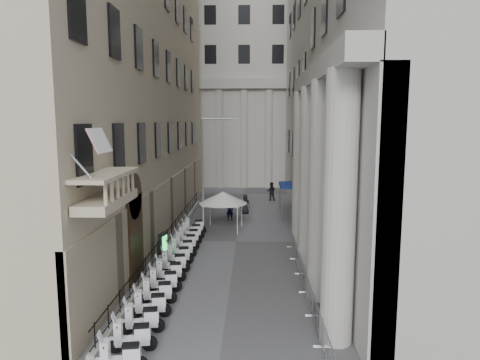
% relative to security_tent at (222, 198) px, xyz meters
% --- Properties ---
extents(far_building, '(22.00, 10.00, 30.00)m').
position_rel_security_tent_xyz_m(far_building, '(1.24, 25.44, 12.56)').
color(far_building, '#AEACA4').
rests_on(far_building, ground).
extents(iron_fence, '(0.30, 28.00, 1.40)m').
position_rel_security_tent_xyz_m(iron_fence, '(-3.06, -4.56, -2.44)').
color(iron_fence, black).
rests_on(iron_fence, ground).
extents(blue_awning, '(1.60, 3.00, 3.00)m').
position_rel_security_tent_xyz_m(blue_awning, '(5.39, 3.44, -2.44)').
color(blue_awning, navy).
rests_on(blue_awning, ground).
extents(flag, '(1.00, 1.40, 8.20)m').
position_rel_security_tent_xyz_m(flag, '(-2.76, -17.56, -2.44)').
color(flag, '#9E0C11').
rests_on(flag, ground).
extents(scooter_1, '(1.47, 0.77, 1.50)m').
position_rel_security_tent_xyz_m(scooter_1, '(-1.88, -17.57, -2.44)').
color(scooter_1, white).
rests_on(scooter_1, ground).
extents(scooter_2, '(1.47, 0.77, 1.50)m').
position_rel_security_tent_xyz_m(scooter_2, '(-1.88, -16.22, -2.44)').
color(scooter_2, white).
rests_on(scooter_2, ground).
extents(scooter_3, '(1.47, 0.77, 1.50)m').
position_rel_security_tent_xyz_m(scooter_3, '(-1.88, -14.88, -2.44)').
color(scooter_3, white).
rests_on(scooter_3, ground).
extents(scooter_4, '(1.47, 0.77, 1.50)m').
position_rel_security_tent_xyz_m(scooter_4, '(-1.88, -13.54, -2.44)').
color(scooter_4, white).
rests_on(scooter_4, ground).
extents(scooter_5, '(1.47, 0.77, 1.50)m').
position_rel_security_tent_xyz_m(scooter_5, '(-1.88, -12.19, -2.44)').
color(scooter_5, white).
rests_on(scooter_5, ground).
extents(scooter_6, '(1.47, 0.77, 1.50)m').
position_rel_security_tent_xyz_m(scooter_6, '(-1.88, -10.85, -2.44)').
color(scooter_6, white).
rests_on(scooter_6, ground).
extents(scooter_7, '(1.47, 0.77, 1.50)m').
position_rel_security_tent_xyz_m(scooter_7, '(-1.88, -9.51, -2.44)').
color(scooter_7, white).
rests_on(scooter_7, ground).
extents(scooter_8, '(1.47, 0.77, 1.50)m').
position_rel_security_tent_xyz_m(scooter_8, '(-1.88, -8.17, -2.44)').
color(scooter_8, white).
rests_on(scooter_8, ground).
extents(scooter_9, '(1.47, 0.77, 1.50)m').
position_rel_security_tent_xyz_m(scooter_9, '(-1.88, -6.82, -2.44)').
color(scooter_9, white).
rests_on(scooter_9, ground).
extents(scooter_10, '(1.47, 0.77, 1.50)m').
position_rel_security_tent_xyz_m(scooter_10, '(-1.88, -5.48, -2.44)').
color(scooter_10, white).
rests_on(scooter_10, ground).
extents(scooter_11, '(1.47, 0.77, 1.50)m').
position_rel_security_tent_xyz_m(scooter_11, '(-1.88, -4.14, -2.44)').
color(scooter_11, white).
rests_on(scooter_11, ground).
extents(scooter_12, '(1.47, 0.77, 1.50)m').
position_rel_security_tent_xyz_m(scooter_12, '(-1.88, -2.80, -2.44)').
color(scooter_12, white).
rests_on(scooter_12, ground).
extents(scooter_13, '(1.47, 0.77, 1.50)m').
position_rel_security_tent_xyz_m(scooter_13, '(-1.88, -1.45, -2.44)').
color(scooter_13, white).
rests_on(scooter_13, ground).
extents(barrier_1, '(0.60, 2.40, 1.10)m').
position_rel_security_tent_xyz_m(barrier_1, '(4.91, -15.81, -2.44)').
color(barrier_1, '#ADB0B5').
rests_on(barrier_1, ground).
extents(barrier_2, '(0.60, 2.40, 1.10)m').
position_rel_security_tent_xyz_m(barrier_2, '(4.91, -13.31, -2.44)').
color(barrier_2, '#ADB0B5').
rests_on(barrier_2, ground).
extents(barrier_3, '(0.60, 2.40, 1.10)m').
position_rel_security_tent_xyz_m(barrier_3, '(4.91, -10.81, -2.44)').
color(barrier_3, '#ADB0B5').
rests_on(barrier_3, ground).
extents(barrier_4, '(0.60, 2.40, 1.10)m').
position_rel_security_tent_xyz_m(barrier_4, '(4.91, -8.31, -2.44)').
color(barrier_4, '#ADB0B5').
rests_on(barrier_4, ground).
extents(barrier_5, '(0.60, 2.40, 1.10)m').
position_rel_security_tent_xyz_m(barrier_5, '(4.91, -5.81, -2.44)').
color(barrier_5, '#ADB0B5').
rests_on(barrier_5, ground).
extents(security_tent, '(3.60, 3.60, 2.93)m').
position_rel_security_tent_xyz_m(security_tent, '(0.00, 0.00, 0.00)').
color(security_tent, white).
rests_on(security_tent, ground).
extents(street_lamp, '(2.71, 0.68, 8.39)m').
position_rel_security_tent_xyz_m(street_lamp, '(-1.08, -0.01, 2.57)').
color(street_lamp, '#94989D').
rests_on(street_lamp, ground).
extents(info_kiosk, '(0.41, 0.81, 1.64)m').
position_rel_security_tent_xyz_m(info_kiosk, '(-2.96, -7.35, -1.61)').
color(info_kiosk, black).
rests_on(info_kiosk, ground).
extents(pedestrian_a, '(0.72, 0.59, 1.70)m').
position_rel_security_tent_xyz_m(pedestrian_a, '(0.44, 2.91, -1.60)').
color(pedestrian_a, black).
rests_on(pedestrian_a, ground).
extents(pedestrian_b, '(0.94, 0.74, 1.89)m').
position_rel_security_tent_xyz_m(pedestrian_b, '(4.24, 11.97, -1.50)').
color(pedestrian_b, black).
rests_on(pedestrian_b, ground).
extents(pedestrian_c, '(0.95, 0.72, 1.75)m').
position_rel_security_tent_xyz_m(pedestrian_c, '(1.69, 5.41, -1.57)').
color(pedestrian_c, black).
rests_on(pedestrian_c, ground).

